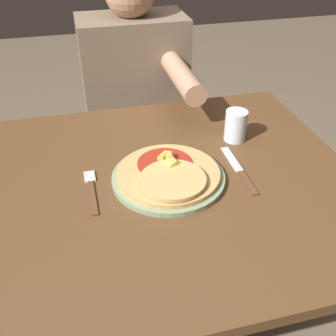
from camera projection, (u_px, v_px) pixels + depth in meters
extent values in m
cube|color=brown|center=(168.00, 184.00, 1.02)|extent=(0.99, 0.87, 0.03)
cylinder|color=brown|center=(30.00, 224.00, 1.45)|extent=(0.06, 0.06, 0.74)
cylinder|color=brown|center=(247.00, 189.00, 1.63)|extent=(0.06, 0.06, 0.74)
cylinder|color=gray|center=(168.00, 178.00, 1.00)|extent=(0.29, 0.29, 0.01)
cylinder|color=tan|center=(168.00, 174.00, 1.00)|extent=(0.26, 0.26, 0.01)
cylinder|color=#9E2819|center=(164.00, 163.00, 1.02)|extent=(0.15, 0.15, 0.00)
cylinder|color=tan|center=(172.00, 180.00, 0.96)|extent=(0.16, 0.16, 0.01)
cylinder|color=gold|center=(170.00, 157.00, 1.03)|extent=(0.02, 0.03, 0.02)
cylinder|color=gold|center=(163.00, 156.00, 1.03)|extent=(0.04, 0.04, 0.02)
cylinder|color=gold|center=(171.00, 164.00, 1.00)|extent=(0.03, 0.04, 0.02)
cylinder|color=gold|center=(174.00, 162.00, 1.01)|extent=(0.03, 0.03, 0.02)
cube|color=brown|center=(93.00, 198.00, 0.95)|extent=(0.01, 0.13, 0.00)
cube|color=silver|center=(90.00, 177.00, 1.02)|extent=(0.03, 0.05, 0.00)
cube|color=brown|center=(248.00, 183.00, 1.00)|extent=(0.02, 0.10, 0.00)
cube|color=silver|center=(232.00, 159.00, 1.08)|extent=(0.02, 0.12, 0.00)
cylinder|color=silver|center=(236.00, 126.00, 1.15)|extent=(0.06, 0.06, 0.09)
cylinder|color=#2D2D38|center=(121.00, 189.00, 1.79)|extent=(0.11, 0.11, 0.53)
cylinder|color=#2D2D38|center=(158.00, 183.00, 1.83)|extent=(0.11, 0.11, 0.53)
cube|color=#75604C|center=(134.00, 82.00, 1.51)|extent=(0.39, 0.22, 0.49)
cylinder|color=tan|center=(182.00, 77.00, 1.27)|extent=(0.07, 0.30, 0.07)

